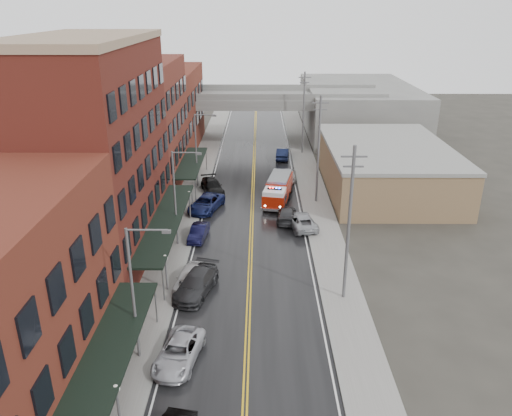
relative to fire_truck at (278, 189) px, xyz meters
name	(u,v)px	position (x,y,z in m)	size (l,w,h in m)	color
road	(252,219)	(-2.88, -5.13, -1.49)	(11.00, 160.00, 0.02)	black
sidewalk_left	(182,219)	(-10.18, -5.13, -1.42)	(3.00, 160.00, 0.15)	slate
sidewalk_right	(322,219)	(4.42, -5.13, -1.42)	(3.00, 160.00, 0.15)	slate
curb_left	(198,219)	(-8.53, -5.13, -1.42)	(0.30, 160.00, 0.15)	gray
curb_right	(306,219)	(2.77, -5.13, -1.42)	(0.30, 160.00, 0.15)	gray
brick_building_b	(93,155)	(-16.18, -12.13, 7.50)	(9.00, 20.00, 18.00)	#4E1914
brick_building_c	(141,126)	(-16.18, 5.37, 6.00)	(9.00, 15.00, 15.00)	#5E291C
brick_building_far	(167,110)	(-16.18, 22.87, 4.50)	(9.00, 20.00, 12.00)	#602A19
tan_building	(385,168)	(13.12, 4.87, 1.00)	(14.00, 22.00, 5.00)	#8E734C
right_far_block	(358,108)	(15.12, 34.87, 2.50)	(18.00, 30.00, 8.00)	slate
awning_0	(105,361)	(-10.37, -31.13, 1.49)	(2.60, 16.00, 3.09)	black
awning_1	(167,220)	(-10.37, -12.13, 1.49)	(2.60, 18.00, 3.09)	black
awning_2	(192,162)	(-10.37, 5.37, 1.49)	(2.60, 13.00, 3.09)	black
globe_lamp_0	(117,398)	(-9.28, -33.13, 0.82)	(0.44, 0.44, 3.12)	#59595B
globe_lamp_1	(166,264)	(-9.28, -19.13, 0.82)	(0.44, 0.44, 3.12)	#59595B
globe_lamp_2	(189,199)	(-9.28, -5.13, 0.82)	(0.44, 0.44, 3.12)	#59595B
street_lamp_0	(136,287)	(-9.43, -27.13, 3.69)	(2.64, 0.22, 9.00)	#59595B
street_lamp_1	(177,193)	(-9.43, -11.13, 3.69)	(2.64, 0.22, 9.00)	#59595B
street_lamp_2	(198,146)	(-9.43, 4.87, 3.69)	(2.64, 0.22, 9.00)	#59595B
utility_pole_0	(349,223)	(4.32, -20.13, 4.81)	(1.80, 0.24, 12.00)	#59595B
utility_pole_1	(319,148)	(4.32, -0.13, 4.81)	(1.80, 0.24, 12.00)	#59595B
utility_pole_2	(304,112)	(4.32, 19.87, 4.81)	(1.80, 0.24, 12.00)	#59595B
overpass	(255,105)	(-2.88, 26.87, 4.49)	(40.00, 10.00, 7.50)	slate
fire_truck	(278,189)	(0.00, 0.00, 0.00)	(4.12, 7.88, 2.76)	#931606
parked_car_left_2	(179,352)	(-7.10, -27.49, -0.79)	(2.33, 5.05, 1.40)	#B2B3BA
parked_car_left_3	(196,284)	(-6.96, -19.43, -0.69)	(2.27, 5.59, 1.62)	#2A2A2C
parked_car_left_4	(189,277)	(-7.66, -18.33, -0.76)	(1.75, 4.34, 1.48)	silver
parked_car_left_5	(199,232)	(-7.88, -9.78, -0.83)	(1.40, 4.03, 1.33)	black
parked_car_left_6	(206,203)	(-7.88, -2.59, -0.71)	(2.60, 5.64, 1.57)	#131B4A
parked_car_left_7	(212,186)	(-7.70, 2.91, -0.72)	(2.17, 5.34, 1.55)	black
parked_car_right_0	(302,221)	(2.12, -7.12, -0.78)	(2.37, 5.13, 1.43)	#96989D
parked_car_right_1	(287,214)	(0.72, -5.33, -0.81)	(1.93, 4.76, 1.38)	#2B2B2E
parked_car_right_2	(289,174)	(1.60, 7.57, -0.71)	(1.86, 4.63, 1.58)	silver
parked_car_right_3	(283,153)	(1.27, 17.07, -0.68)	(1.72, 4.93, 1.62)	black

